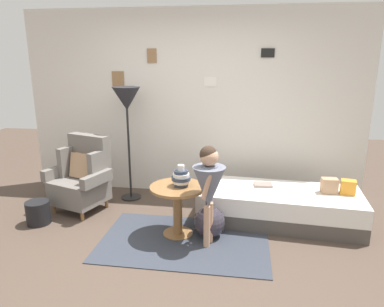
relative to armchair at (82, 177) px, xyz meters
name	(u,v)px	position (x,y,z in m)	size (l,w,h in m)	color
ground_plane	(163,261)	(1.32, -1.09, -0.44)	(12.00, 12.00, 0.00)	#4C3D33
gallery_wall	(192,104)	(1.32, 0.86, 0.86)	(4.80, 0.12, 2.60)	silver
rug	(184,241)	(1.47, -0.68, -0.43)	(1.82, 1.16, 0.01)	#333842
armchair	(82,177)	(0.00, 0.00, 0.00)	(0.87, 0.76, 0.97)	olive
daybed	(279,206)	(2.51, -0.01, -0.24)	(1.95, 0.94, 0.40)	#4C4742
pillow_head	(348,187)	(3.29, -0.01, 0.05)	(0.16, 0.12, 0.17)	orange
pillow_mid	(329,186)	(3.08, -0.01, 0.05)	(0.18, 0.12, 0.18)	tan
side_table	(178,200)	(1.37, -0.53, -0.02)	(0.61, 0.61, 0.58)	olive
vase_striped	(181,178)	(1.40, -0.51, 0.24)	(0.21, 0.21, 0.24)	#2D384C
floor_lamp	(127,104)	(0.50, 0.43, 0.91)	(0.37, 0.37, 1.57)	black
person_child	(209,184)	(1.73, -0.71, 0.26)	(0.34, 0.34, 1.09)	tan
book_on_daybed	(263,185)	(2.32, 0.11, -0.02)	(0.22, 0.16, 0.03)	gray
demijohn_near	(210,222)	(1.72, -0.53, -0.26)	(0.35, 0.35, 0.43)	#332D38
magazine_basket	(38,213)	(-0.35, -0.51, -0.30)	(0.28, 0.28, 0.28)	black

